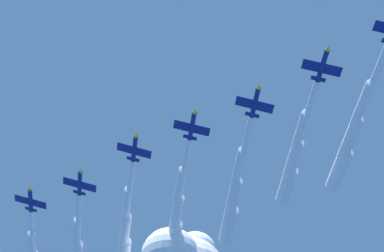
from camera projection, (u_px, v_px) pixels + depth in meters
name	position (u px, v px, depth m)	size (l,w,h in m)	color
jet_lead	(351.00, 138.00, 186.02)	(54.29, 25.40, 4.14)	navy
jet_port_inner	(294.00, 158.00, 189.56)	(49.39, 22.54, 4.17)	navy
jet_starboard_inner	(234.00, 198.00, 198.18)	(54.79, 24.40, 4.23)	navy
jet_port_mid	(177.00, 213.00, 205.89)	(53.64, 24.85, 4.14)	navy
jet_starboard_mid	(125.00, 231.00, 214.12)	(54.18, 25.53, 4.21)	navy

